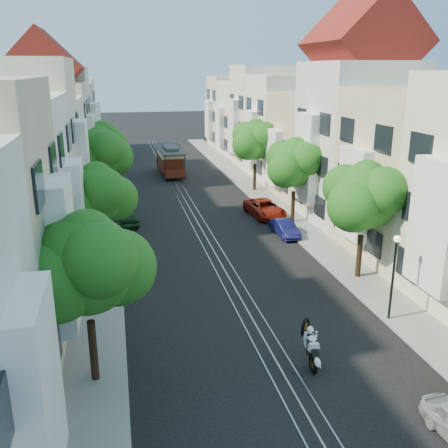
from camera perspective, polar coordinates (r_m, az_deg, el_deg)
ground at (r=45.05m, az=-4.34°, el=2.52°), size 200.00×200.00×0.00m
sidewalk_east at (r=46.55m, az=4.54°, el=3.08°), size 2.50×80.00×0.12m
sidewalk_west at (r=44.67m, az=-13.59°, el=2.03°), size 2.50×80.00×0.12m
rail_left at (r=44.98m, az=-5.04°, el=2.49°), size 0.06×80.00×0.02m
rail_slot at (r=45.05m, az=-4.34°, el=2.53°), size 0.06×80.00×0.02m
rail_right at (r=45.13m, az=-3.65°, el=2.57°), size 0.06×80.00×0.02m
lane_line at (r=45.05m, az=-4.34°, el=2.52°), size 0.08×80.00×0.01m
townhouses_east at (r=47.02m, az=10.19°, el=9.37°), size 7.75×72.00×12.00m
townhouses_west at (r=43.96m, az=-20.13°, el=7.92°), size 7.75×72.00×11.76m
tree_e_b at (r=28.31m, az=15.86°, el=2.88°), size 4.93×4.08×6.68m
tree_e_c at (r=38.15m, az=8.18°, el=6.77°), size 4.84×3.99×6.52m
tree_e_d at (r=48.43m, az=3.67°, el=9.45°), size 5.01×4.16×6.85m
tree_w_a at (r=18.46m, az=-15.32°, el=-4.74°), size 4.93×4.08×6.68m
tree_w_b at (r=30.02m, az=-14.31°, el=3.15°), size 4.72×3.87×6.27m
tree_w_c at (r=40.67m, az=-13.99°, el=7.76°), size 5.13×4.28×7.09m
tree_w_d at (r=51.62m, az=-13.71°, el=9.19°), size 4.84×3.99×6.52m
lamp_east at (r=24.30m, az=18.89°, el=-4.46°), size 0.32×0.32×4.16m
lamp_west at (r=38.16m, az=-12.58°, el=3.84°), size 0.32×0.32×4.16m
sportbike_rider at (r=20.84m, az=9.84°, el=-13.31°), size 0.69×2.11×1.74m
cable_car at (r=56.84m, az=-6.18°, el=7.36°), size 2.65×7.71×2.93m
parked_car_e_mid at (r=35.95m, az=6.99°, el=-0.47°), size 1.32×3.49×1.14m
parked_car_e_far at (r=40.51m, az=4.68°, el=1.81°), size 2.74×5.09×1.36m
parked_car_w_mid at (r=30.29m, az=-10.90°, el=-4.17°), size 1.15×3.27×1.08m
parked_car_w_far at (r=38.94m, az=-11.10°, el=0.85°), size 2.04×3.99×1.30m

